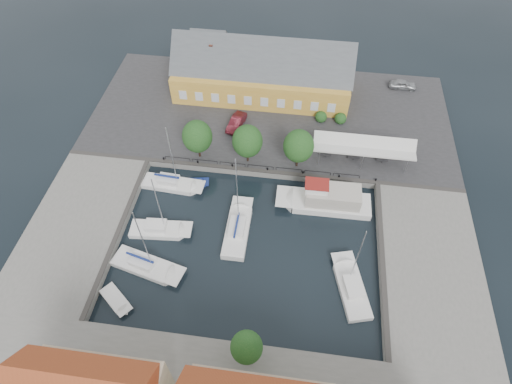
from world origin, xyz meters
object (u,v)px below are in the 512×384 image
Objects in this scene: tent_canopy at (364,146)px; east_boat_c at (351,288)px; warehouse at (259,73)px; car_silver at (403,84)px; launch_sw at (116,300)px; trawler at (327,201)px; west_boat_c at (160,230)px; west_boat_d at (147,266)px; launch_nw at (194,184)px; center_sailboat at (238,230)px; car_red at (236,122)px; west_boat_a at (172,185)px.

tent_canopy is 1.26× the size of east_boat_c.
car_silver is (23.88, 3.92, -2.67)m from warehouse.
launch_sw is (-27.78, -25.33, -3.59)m from tent_canopy.
trawler is 2.79× the size of launch_sw.
tent_canopy is at bearing -39.86° from warehouse.
west_boat_d is (-0.09, -5.29, 0.01)m from west_boat_c.
launch_nw is at bearing 72.71° from west_boat_c.
east_boat_c is (14.29, -6.21, -0.10)m from center_sailboat.
tent_canopy is 1.29× the size of west_boat_c.
warehouse reaches higher than tent_canopy.
center_sailboat is 11.99m from west_boat_d.
center_sailboat is at bearing 156.51° from east_boat_c.
car_red is 0.41× the size of west_boat_a.
center_sailboat is at bearing -87.95° from warehouse.
west_boat_c is at bearing 76.99° from launch_sw.
center_sailboat reaches higher than car_red.
west_boat_a is (-33.18, -25.53, -1.49)m from car_silver.
car_red is at bearing 116.81° from car_silver.
launch_nw is (3.01, 0.70, -0.18)m from west_boat_a.
car_red is at bearing 75.01° from west_boat_d.
car_silver is at bearing 45.36° from west_boat_c.
trawler is at bearing 30.45° from west_boat_d.
center_sailboat is at bearing -31.46° from west_boat_a.
trawler reaches higher than tent_canopy.
car_red is (-26.09, -13.21, 0.03)m from car_silver.
warehouse is 6.39× the size of car_silver.
warehouse is 2.23× the size of trawler.
west_boat_a is 2.82× the size of launch_nw.
trawler is at bearing 104.81° from east_boat_c.
west_boat_c is (-21.02, -7.11, -0.76)m from trawler.
west_boat_d is (-25.58, -20.71, -3.41)m from tent_canopy.
launch_sw is at bearing -92.87° from car_red.
tent_canopy is at bearing 42.36° from launch_sw.
east_boat_c reaches higher than trawler.
warehouse reaches higher than car_silver.
center_sailboat is 15.58m from east_boat_c.
car_silver is 29.25m from car_red.
west_boat_c is at bearing 89.05° from west_boat_d.
tent_canopy is 37.77m from launch_sw.
center_sailboat is at bearing -66.39° from car_red.
west_boat_a reaches higher than car_silver.
launch_sw is at bearing -115.48° from west_boat_d.
east_boat_c is (15.29, -34.12, -4.17)m from warehouse.
west_boat_d is at bearing -90.95° from west_boat_c.
launch_sw is at bearing -104.99° from launch_nw.
west_boat_a is at bearing 178.53° from trawler.
west_boat_a is 2.52× the size of launch_sw.
warehouse is 5.98× the size of car_red.
tent_canopy is 1.16× the size of west_boat_d.
east_boat_c is (3.16, -11.96, -0.76)m from trawler.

